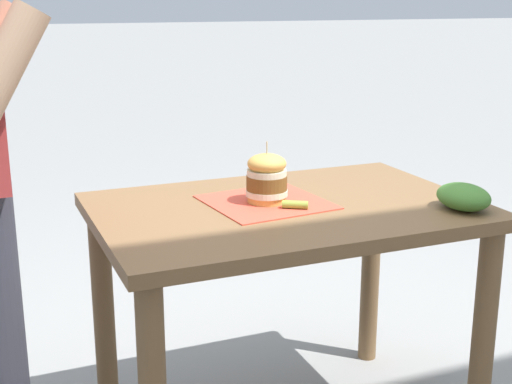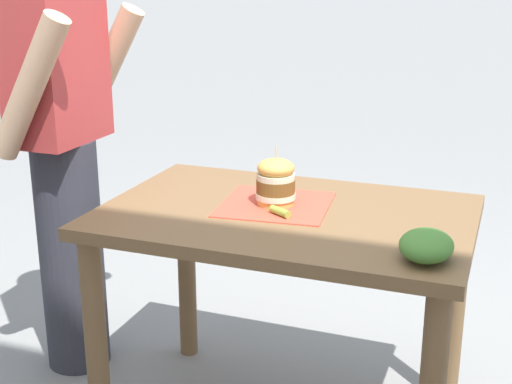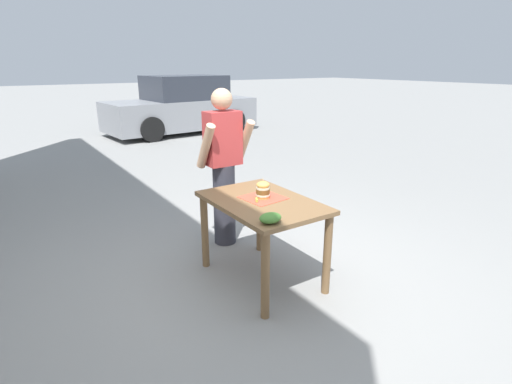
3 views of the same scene
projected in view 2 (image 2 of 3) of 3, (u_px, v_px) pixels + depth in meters
The scene contains 6 objects.
patio_table at pixel (286, 250), 2.26m from camera, with size 0.77×1.14×0.77m.
serving_paper at pixel (276, 204), 2.27m from camera, with size 0.34×0.34×0.00m, color #D64C38.
sandwich at pixel (276, 181), 2.25m from camera, with size 0.13×0.13×0.19m.
pickle_spear at pixel (279, 211), 2.16m from camera, with size 0.02×0.02×0.08m, color #8EA83D.
side_salad at pixel (426, 245), 1.84m from camera, with size 0.18×0.14×0.08m, color #477F33.
diner_across_table at pixel (63, 145), 2.58m from camera, with size 0.55×0.35×1.69m.
Camera 2 is at (-2.00, -0.65, 1.49)m, focal length 50.00 mm.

